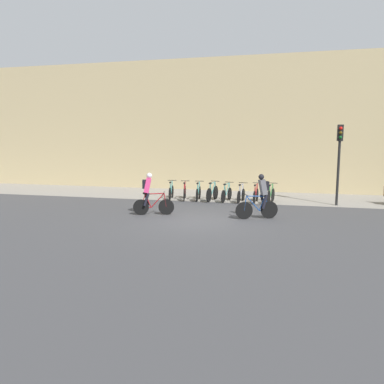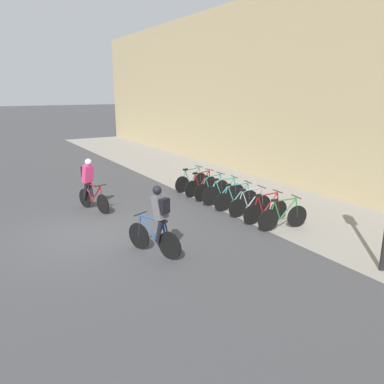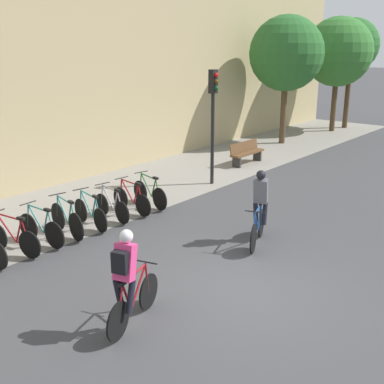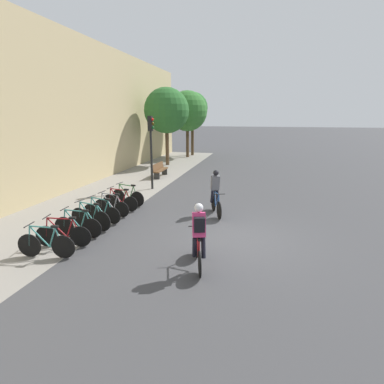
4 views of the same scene
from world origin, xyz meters
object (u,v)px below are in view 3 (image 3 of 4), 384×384
Objects in this scene: parked_bike_4 at (90,213)px; parked_bike_5 at (112,206)px; bench at (246,152)px; cyclist_grey at (260,205)px; parked_bike_2 at (41,228)px; parked_bike_3 at (67,219)px; parked_bike_6 at (132,199)px; parked_bike_7 at (150,193)px; cyclist_pink at (128,277)px; traffic_light_pole at (213,107)px; parked_bike_1 at (13,238)px.

parked_bike_4 is 1.04× the size of parked_bike_5.
parked_bike_5 is at bearing -174.49° from bench.
cyclist_grey reaches higher than parked_bike_2.
parked_bike_6 is (2.22, -0.00, -0.03)m from parked_bike_3.
parked_bike_6 is 7.06m from bench.
parked_bike_7 reaches higher than parked_bike_2.
parked_bike_3 is at bearing 179.95° from parked_bike_5.
cyclist_pink reaches higher than parked_bike_3.
parked_bike_4 reaches higher than parked_bike_6.
cyclist_pink reaches higher than parked_bike_7.
parked_bike_4 is 1.00× the size of parked_bike_7.
parked_bike_2 is at bearing -179.65° from traffic_light_pole.
cyclist_pink is 1.08× the size of parked_bike_6.
parked_bike_1 is at bearing -179.92° from parked_bike_2.
cyclist_pink is 1.12× the size of parked_bike_5.
traffic_light_pole reaches higher than parked_bike_6.
cyclist_pink is 1.06× the size of parked_bike_1.
parked_bike_7 is at bearing -179.23° from traffic_light_pole.
cyclist_pink is at bearing -155.82° from bench.
parked_bike_7 is at bearing -0.00° from parked_bike_2.
parked_bike_2 is at bearing 74.84° from cyclist_pink.
parked_bike_3 reaches higher than bench.
parked_bike_2 is 0.87× the size of bench.
traffic_light_pole is (6.79, 0.04, 2.24)m from parked_bike_2.
parked_bike_5 reaches higher than bench.
parked_bike_4 is 5.77m from traffic_light_pole.
parked_bike_2 is at bearing 179.96° from parked_bike_4.
cyclist_grey is 5.24m from parked_bike_2.
parked_bike_1 is (0.41, 4.25, -0.55)m from cyclist_pink.
cyclist_pink is 5.02m from parked_bike_4.
cyclist_grey is 0.47× the size of traffic_light_pole.
cyclist_grey is at bearing -130.34° from traffic_light_pole.
parked_bike_6 is 1.00× the size of parked_bike_7.
parked_bike_3 is at bearing 124.37° from cyclist_grey.
traffic_light_pole reaches higher than parked_bike_2.
cyclist_pink is 12.20m from bench.
parked_bike_7 is at bearing 86.06° from cyclist_grey.
parked_bike_5 is (3.37, 4.25, -0.56)m from cyclist_pink.
parked_bike_7 is 6.33m from bench.
parked_bike_4 is at bearing -180.00° from parked_bike_6.
traffic_light_pole reaches higher than parked_bike_3.
cyclist_pink is at bearing -138.75° from parked_bike_7.
parked_bike_1 reaches higher than parked_bike_6.
cyclist_grey is at bearing -93.94° from parked_bike_7.
parked_bike_6 is at bearing -0.02° from parked_bike_2.
parked_bike_2 is 10.00m from bench.
cyclist_pink is 5.93m from parked_bike_6.
parked_bike_3 is 1.02× the size of parked_bike_4.
parked_bike_4 is at bearing -174.96° from bench.
bench is at bearing 6.80° from parked_bike_7.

